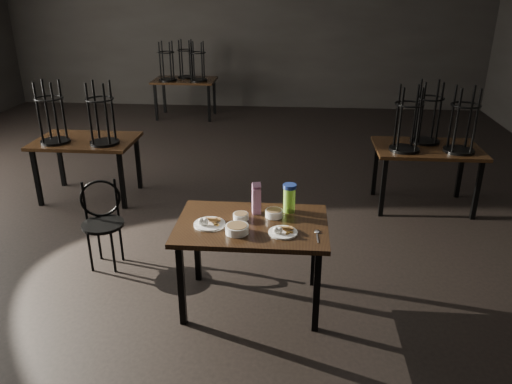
# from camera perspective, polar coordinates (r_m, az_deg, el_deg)

# --- Properties ---
(room) EXTENTS (12.00, 12.04, 3.22)m
(room) POSITION_cam_1_polar(r_m,az_deg,el_deg) (4.86, -9.99, 20.41)
(room) COLOR black
(room) RESTS_ON ground
(main_table) EXTENTS (1.20, 0.80, 0.75)m
(main_table) POSITION_cam_1_polar(r_m,az_deg,el_deg) (3.99, -0.47, -4.60)
(main_table) COLOR black
(main_table) RESTS_ON ground
(plate_left) EXTENTS (0.25, 0.25, 0.08)m
(plate_left) POSITION_cam_1_polar(r_m,az_deg,el_deg) (3.94, -5.37, -3.49)
(plate_left) COLOR white
(plate_left) RESTS_ON main_table
(plate_right) EXTENTS (0.22, 0.22, 0.07)m
(plate_right) POSITION_cam_1_polar(r_m,az_deg,el_deg) (3.80, 3.07, -4.48)
(plate_right) COLOR white
(plate_right) RESTS_ON main_table
(bowl_near) EXTENTS (0.13, 0.13, 0.05)m
(bowl_near) POSITION_cam_1_polar(r_m,az_deg,el_deg) (4.01, -1.75, -2.79)
(bowl_near) COLOR white
(bowl_near) RESTS_ON main_table
(bowl_far) EXTENTS (0.14, 0.14, 0.06)m
(bowl_far) POSITION_cam_1_polar(r_m,az_deg,el_deg) (4.06, 2.08, -2.42)
(bowl_far) COLOR white
(bowl_far) RESTS_ON main_table
(bowl_big) EXTENTS (0.18, 0.18, 0.06)m
(bowl_big) POSITION_cam_1_polar(r_m,az_deg,el_deg) (3.80, -2.19, -4.23)
(bowl_big) COLOR white
(bowl_big) RESTS_ON main_table
(juice_carton) EXTENTS (0.08, 0.08, 0.27)m
(juice_carton) POSITION_cam_1_polar(r_m,az_deg,el_deg) (4.08, 0.05, -0.79)
(juice_carton) COLOR #891963
(juice_carton) RESTS_ON main_table
(water_bottle) EXTENTS (0.13, 0.13, 0.24)m
(water_bottle) POSITION_cam_1_polar(r_m,az_deg,el_deg) (4.11, 3.84, -0.67)
(water_bottle) COLOR #9FEA44
(water_bottle) RESTS_ON main_table
(spoon) EXTENTS (0.05, 0.21, 0.01)m
(spoon) POSITION_cam_1_polar(r_m,az_deg,el_deg) (3.84, 6.99, -4.61)
(spoon) COLOR silver
(spoon) RESTS_ON main_table
(bentwood_chair) EXTENTS (0.43, 0.43, 0.82)m
(bentwood_chair) POSITION_cam_1_polar(r_m,az_deg,el_deg) (4.89, -17.17, -2.72)
(bentwood_chair) COLOR black
(bentwood_chair) RESTS_ON ground
(bg_table_left) EXTENTS (1.20, 0.80, 1.48)m
(bg_table_left) POSITION_cam_1_polar(r_m,az_deg,el_deg) (6.38, -19.05, 5.62)
(bg_table_left) COLOR black
(bg_table_left) RESTS_ON ground
(bg_table_right) EXTENTS (1.20, 0.80, 1.48)m
(bg_table_right) POSITION_cam_1_polar(r_m,az_deg,el_deg) (6.10, 19.11, 5.11)
(bg_table_right) COLOR black
(bg_table_right) RESTS_ON ground
(bg_table_far) EXTENTS (1.20, 0.80, 1.48)m
(bg_table_far) POSITION_cam_1_polar(r_m,az_deg,el_deg) (10.06, -8.17, 12.78)
(bg_table_far) COLOR black
(bg_table_far) RESTS_ON ground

